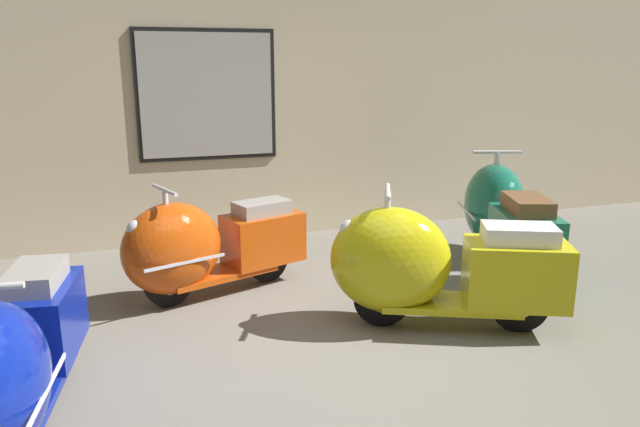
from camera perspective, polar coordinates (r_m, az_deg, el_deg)
The scene contains 6 objects.
ground_plane at distance 3.80m, azimuth 4.58°, elevation -15.75°, with size 60.00×60.00×0.00m, color slate.
showroom_back_wall at distance 6.51m, azimuth -6.77°, elevation 13.10°, with size 18.00×0.24×3.54m.
scooter_0 at distance 3.43m, azimuth -27.88°, elevation -12.62°, with size 0.66×1.64×0.97m.
scooter_1 at distance 4.94m, azimuth -11.33°, elevation -3.14°, with size 1.64×0.94×0.97m.
scooter_2 at distance 4.37m, azimuth 10.38°, elevation -5.00°, with size 1.74×1.12×1.03m.
scooter_3 at distance 5.86m, azimuth 17.18°, elevation -0.24°, with size 1.03×1.82×1.07m.
Camera 1 is at (-1.29, -3.02, 1.91)m, focal length 33.16 mm.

